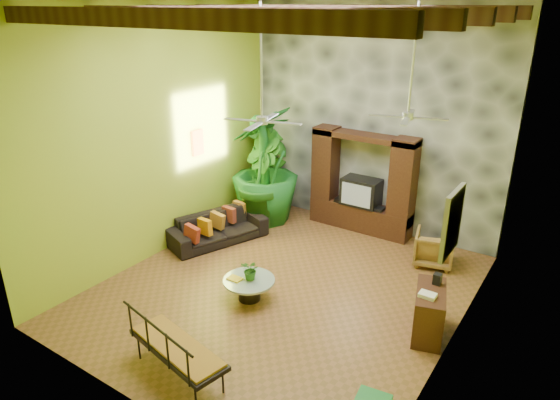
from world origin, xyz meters
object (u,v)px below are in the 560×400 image
Objects in this scene: tall_plant_c at (265,165)px; side_console at (429,312)px; tall_plant_a at (270,163)px; iron_bench at (173,347)px; sofa at (218,228)px; ceiling_fan_back at (409,104)px; tall_plant_b at (259,179)px; entertainment_center at (362,190)px; ceiling_fan_front at (262,108)px; coffee_table at (249,286)px; wicker_armchair at (434,248)px.

tall_plant_c is 5.32m from side_console.
tall_plant_a is 1.32× the size of iron_bench.
side_console is (4.74, -2.21, -0.99)m from tall_plant_c.
tall_plant_a reaches higher than iron_bench.
ceiling_fan_back is at bearing -63.11° from sofa.
tall_plant_a is 1.17m from tall_plant_b.
entertainment_center is at bearing 26.81° from tall_plant_b.
sofa is (-3.90, -0.42, -3.09)m from ceiling_fan_back.
ceiling_fan_front is 4.16m from side_console.
entertainment_center is 3.36m from sofa.
coffee_table is 3.06m from side_console.
ceiling_fan_back is 0.81× the size of tall_plant_a.
iron_bench is (2.34, -3.64, 0.22)m from sofa.
ceiling_fan_front reaches higher than entertainment_center.
ceiling_fan_back reaches higher than entertainment_center.
ceiling_fan_back is 4.14m from coffee_table.
side_console is at bearing 60.36° from iron_bench.
coffee_table is at bearing -59.26° from tall_plant_c.
ceiling_fan_back is 0.84× the size of tall_plant_b.
tall_plant_c is 1.59× the size of iron_bench.
tall_plant_c reaches higher than iron_bench.
wicker_armchair is 0.27× the size of tall_plant_c.
tall_plant_b is 1.27× the size of iron_bench.
tall_plant_c reaches higher than coffee_table.
ceiling_fan_back reaches higher than tall_plant_b.
side_console is (1.03, -1.09, -3.01)m from ceiling_fan_back.
tall_plant_a is 6.06m from side_console.
tall_plant_a is (-0.26, 2.37, 0.83)m from sofa.
wicker_armchair is 5.64m from iron_bench.
iron_bench is at bearing -111.01° from ceiling_fan_back.
ceiling_fan_back is 0.67× the size of tall_plant_c.
wicker_armchair is 4.21m from tall_plant_c.
tall_plant_c reaches higher than sofa.
ceiling_fan_front is at bearing 66.68° from coffee_table.
iron_bench is (2.59, -6.02, -0.62)m from tall_plant_a.
tall_plant_c is (-1.91, 2.72, -2.02)m from ceiling_fan_front.
tall_plant_b is 2.42× the size of coffee_table.
entertainment_center is at bearing -33.93° from wicker_armchair.
entertainment_center is at bearing 114.36° from side_console.
tall_plant_b is (0.19, 1.29, 0.80)m from sofa.
tall_plant_b is 3.39m from coffee_table.
sofa is 0.78× the size of tall_plant_c.
tall_plant_a is 1.03× the size of tall_plant_b.
wicker_armchair is 0.44× the size of iron_bench.
ceiling_fan_back is 4.37m from tall_plant_c.
sofa is at bearing -173.78° from ceiling_fan_back.
ceiling_fan_front reaches higher than tall_plant_a.
ceiling_fan_front reaches higher than coffee_table.
sofa is (-2.10, 1.18, -3.09)m from ceiling_fan_front.
tall_plant_c is at bearing 138.39° from side_console.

